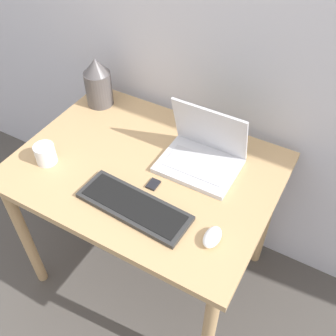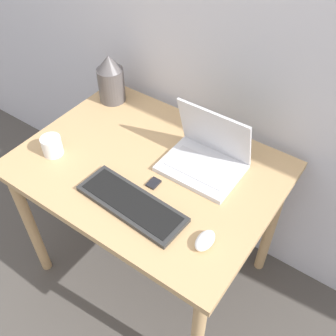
{
  "view_description": "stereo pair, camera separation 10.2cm",
  "coord_description": "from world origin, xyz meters",
  "px_view_note": "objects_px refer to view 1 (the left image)",
  "views": [
    {
      "loc": [
        0.63,
        -0.54,
        1.88
      ],
      "look_at": [
        0.13,
        0.34,
        0.87
      ],
      "focal_mm": 42.0,
      "sensor_mm": 36.0,
      "label": 1
    },
    {
      "loc": [
        0.72,
        -0.49,
        1.88
      ],
      "look_at": [
        0.13,
        0.34,
        0.87
      ],
      "focal_mm": 42.0,
      "sensor_mm": 36.0,
      "label": 2
    }
  ],
  "objects_px": {
    "mouse": "(212,237)",
    "vase": "(98,83)",
    "keyboard": "(134,206)",
    "mug": "(45,154)",
    "laptop": "(203,153)",
    "mp3_player": "(153,184)"
  },
  "relations": [
    {
      "from": "vase",
      "to": "mug",
      "type": "relative_size",
      "value": 2.82
    },
    {
      "from": "keyboard",
      "to": "vase",
      "type": "bearing_deg",
      "value": 136.55
    },
    {
      "from": "laptop",
      "to": "vase",
      "type": "height_order",
      "value": "laptop"
    },
    {
      "from": "mouse",
      "to": "keyboard",
      "type": "bearing_deg",
      "value": -177.75
    },
    {
      "from": "mouse",
      "to": "mug",
      "type": "relative_size",
      "value": 1.14
    },
    {
      "from": "laptop",
      "to": "vase",
      "type": "relative_size",
      "value": 1.32
    },
    {
      "from": "laptop",
      "to": "keyboard",
      "type": "xyz_separation_m",
      "value": [
        -0.11,
        -0.34,
        -0.04
      ]
    },
    {
      "from": "mug",
      "to": "laptop",
      "type": "bearing_deg",
      "value": 28.77
    },
    {
      "from": "keyboard",
      "to": "mug",
      "type": "bearing_deg",
      "value": 175.79
    },
    {
      "from": "keyboard",
      "to": "mouse",
      "type": "xyz_separation_m",
      "value": [
        0.31,
        0.01,
        0.01
      ]
    },
    {
      "from": "keyboard",
      "to": "mouse",
      "type": "bearing_deg",
      "value": 2.25
    },
    {
      "from": "mp3_player",
      "to": "laptop",
      "type": "bearing_deg",
      "value": 62.13
    },
    {
      "from": "laptop",
      "to": "mug",
      "type": "relative_size",
      "value": 3.71
    },
    {
      "from": "laptop",
      "to": "mug",
      "type": "height_order",
      "value": "laptop"
    },
    {
      "from": "keyboard",
      "to": "mug",
      "type": "distance_m",
      "value": 0.44
    },
    {
      "from": "mouse",
      "to": "vase",
      "type": "relative_size",
      "value": 0.4
    },
    {
      "from": "laptop",
      "to": "mp3_player",
      "type": "distance_m",
      "value": 0.24
    },
    {
      "from": "vase",
      "to": "mug",
      "type": "distance_m",
      "value": 0.44
    },
    {
      "from": "mouse",
      "to": "vase",
      "type": "bearing_deg",
      "value": 150.37
    },
    {
      "from": "mouse",
      "to": "vase",
      "type": "distance_m",
      "value": 0.92
    },
    {
      "from": "vase",
      "to": "mug",
      "type": "height_order",
      "value": "vase"
    },
    {
      "from": "vase",
      "to": "mug",
      "type": "xyz_separation_m",
      "value": [
        0.05,
        -0.43,
        -0.07
      ]
    }
  ]
}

